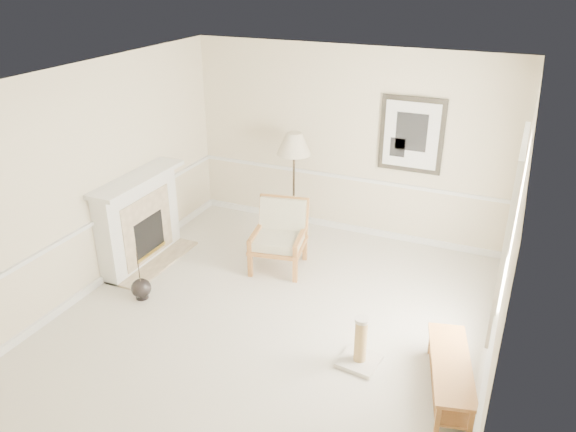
% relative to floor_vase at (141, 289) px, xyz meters
% --- Properties ---
extents(ground, '(5.50, 5.50, 0.00)m').
position_rel_floor_vase_xyz_m(ground, '(1.76, 0.24, -0.14)').
color(ground, silver).
rests_on(ground, ground).
extents(room, '(5.04, 5.54, 2.92)m').
position_rel_floor_vase_xyz_m(room, '(1.89, 0.31, 1.73)').
color(room, beige).
rests_on(room, ground).
extents(fireplace, '(0.64, 1.64, 1.31)m').
position_rel_floor_vase_xyz_m(fireplace, '(-0.59, 0.84, 0.50)').
color(fireplace, white).
rests_on(fireplace, ground).
extents(floor_vase, '(0.26, 0.26, 0.75)m').
position_rel_floor_vase_xyz_m(floor_vase, '(0.00, 0.00, 0.00)').
color(floor_vase, black).
rests_on(floor_vase, ground).
extents(armchair, '(0.84, 0.88, 0.95)m').
position_rel_floor_vase_xyz_m(armchair, '(1.27, 1.53, 0.38)').
color(armchair, '#A86B36').
rests_on(armchair, ground).
extents(floor_lamp, '(0.55, 0.55, 1.65)m').
position_rel_floor_vase_xyz_m(floor_lamp, '(1.06, 2.51, 1.31)').
color(floor_lamp, black).
rests_on(floor_lamp, ground).
extents(bench, '(0.67, 1.34, 0.37)m').
position_rel_floor_vase_xyz_m(bench, '(3.91, -0.16, 0.11)').
color(bench, '#A86B36').
rests_on(bench, ground).
extents(scratching_post, '(0.45, 0.45, 0.58)m').
position_rel_floor_vase_xyz_m(scratching_post, '(2.96, -0.11, 0.05)').
color(scratching_post, beige).
rests_on(scratching_post, ground).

